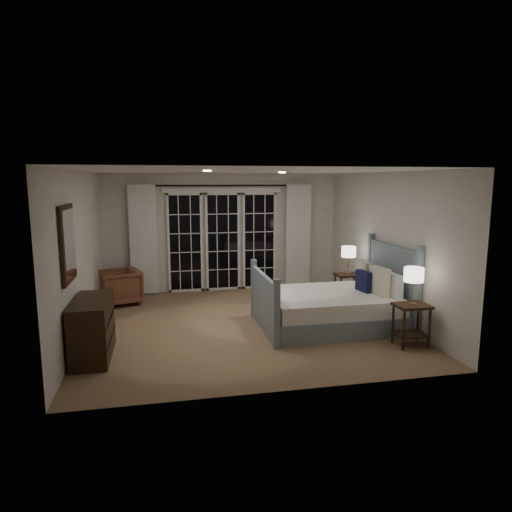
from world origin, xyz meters
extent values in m
plane|color=olive|center=(0.00, 0.00, 0.00)|extent=(5.00, 5.00, 0.00)
plane|color=white|center=(0.00, 0.00, 2.50)|extent=(5.00, 5.00, 0.00)
cube|color=silver|center=(-2.50, 0.00, 1.25)|extent=(0.02, 5.00, 2.50)
cube|color=silver|center=(2.50, 0.00, 1.25)|extent=(0.02, 5.00, 2.50)
cube|color=silver|center=(0.00, 2.50, 1.25)|extent=(5.00, 0.02, 2.50)
cube|color=silver|center=(0.00, -2.50, 1.25)|extent=(5.00, 0.02, 2.50)
cube|color=black|center=(-0.80, 2.47, 1.05)|extent=(0.66, 0.02, 2.02)
cube|color=black|center=(0.00, 2.47, 1.05)|extent=(0.66, 0.02, 2.02)
cube|color=black|center=(0.80, 2.47, 1.05)|extent=(0.66, 0.02, 2.02)
cube|color=white|center=(0.00, 2.46, 2.15)|extent=(2.50, 0.04, 0.10)
cylinder|color=black|center=(0.00, 2.40, 2.25)|extent=(3.50, 0.03, 0.03)
cube|color=silver|center=(-1.65, 2.38, 1.15)|extent=(0.55, 0.10, 2.25)
cube|color=silver|center=(1.65, 2.38, 1.15)|extent=(0.55, 0.10, 2.25)
cylinder|color=white|center=(0.80, 0.60, 2.49)|extent=(0.12, 0.12, 0.01)
cylinder|color=white|center=(-0.60, -0.40, 2.49)|extent=(0.12, 0.12, 0.01)
cube|color=gray|center=(1.35, -0.38, 0.15)|extent=(2.06, 1.61, 0.30)
cube|color=white|center=(1.35, -0.38, 0.43)|extent=(2.00, 1.55, 0.25)
cube|color=gray|center=(2.44, -0.38, 0.65)|extent=(0.06, 1.61, 1.31)
cube|color=gray|center=(0.26, -0.38, 0.45)|extent=(0.06, 1.61, 0.90)
cube|color=white|center=(2.24, -0.70, 0.73)|extent=(0.14, 0.60, 0.36)
cube|color=white|center=(2.24, -0.06, 0.73)|extent=(0.14, 0.60, 0.36)
cube|color=beige|center=(2.08, -0.66, 0.78)|extent=(0.16, 0.46, 0.45)
cube|color=beige|center=(2.08, -0.10, 0.78)|extent=(0.16, 0.46, 0.45)
cube|color=#141739|center=(1.94, -0.38, 0.72)|extent=(0.15, 0.35, 0.34)
cube|color=#321D10|center=(2.17, -1.48, 0.60)|extent=(0.47, 0.38, 0.04)
cube|color=#321D10|center=(2.17, -1.48, 0.17)|extent=(0.43, 0.34, 0.03)
cylinder|color=#321D10|center=(1.97, -1.63, 0.29)|extent=(0.04, 0.04, 0.59)
cylinder|color=#321D10|center=(2.37, -1.63, 0.29)|extent=(0.04, 0.04, 0.59)
cylinder|color=#321D10|center=(1.97, -1.33, 0.29)|extent=(0.04, 0.04, 0.59)
cylinder|color=#321D10|center=(2.37, -1.33, 0.29)|extent=(0.04, 0.04, 0.59)
cube|color=#321D10|center=(2.16, 0.78, 0.58)|extent=(0.46, 0.37, 0.04)
cube|color=#321D10|center=(2.16, 0.78, 0.17)|extent=(0.42, 0.33, 0.03)
cylinder|color=#321D10|center=(1.97, 0.64, 0.29)|extent=(0.04, 0.04, 0.57)
cylinder|color=#321D10|center=(2.36, 0.64, 0.29)|extent=(0.04, 0.04, 0.57)
cylinder|color=#321D10|center=(1.97, 0.93, 0.29)|extent=(0.04, 0.04, 0.57)
cylinder|color=#321D10|center=(2.36, 0.93, 0.29)|extent=(0.04, 0.04, 0.57)
cylinder|color=#B28247|center=(2.17, -1.48, 0.63)|extent=(0.12, 0.12, 0.02)
cylinder|color=#B28247|center=(2.17, -1.48, 0.79)|extent=(0.02, 0.02, 0.31)
cylinder|color=white|center=(2.17, -1.48, 1.05)|extent=(0.27, 0.27, 0.20)
cylinder|color=#B28247|center=(2.16, 0.78, 0.61)|extent=(0.12, 0.12, 0.02)
cylinder|color=#B28247|center=(2.16, 0.78, 0.77)|extent=(0.02, 0.02, 0.31)
cylinder|color=white|center=(2.16, 0.78, 1.03)|extent=(0.27, 0.27, 0.20)
imported|color=brown|center=(-2.10, 1.70, 0.34)|extent=(0.92, 0.91, 0.67)
cube|color=#321D10|center=(-2.23, -1.00, 0.40)|extent=(0.47, 1.12, 0.79)
cube|color=black|center=(-1.99, -1.00, 0.26)|extent=(0.01, 1.10, 0.01)
cube|color=black|center=(-1.99, -1.00, 0.52)|extent=(0.01, 1.10, 0.01)
cube|color=#321D10|center=(-2.47, -1.00, 1.55)|extent=(0.04, 0.85, 1.00)
cube|color=white|center=(-2.44, -1.00, 1.55)|extent=(0.01, 0.73, 0.88)
camera|label=1|loc=(-1.28, -7.17, 2.35)|focal=32.00mm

